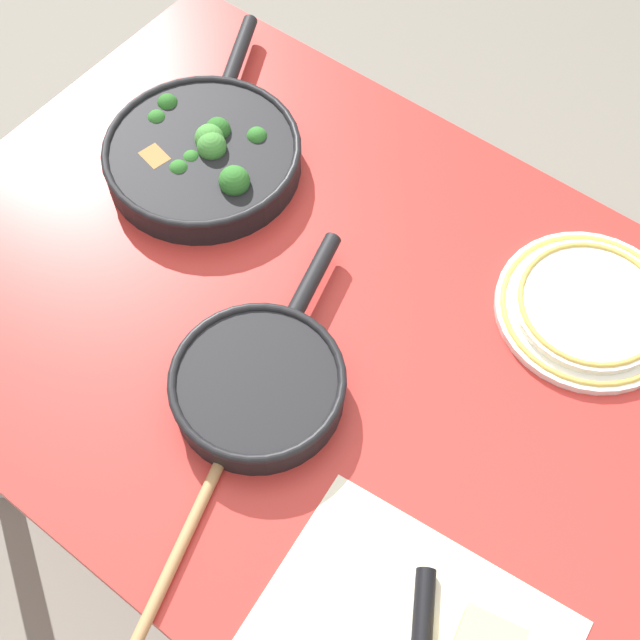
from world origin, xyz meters
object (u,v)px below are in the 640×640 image
Objects in this scene: skillet_broccoli at (204,154)px; wooden_spoon at (216,471)px; dinner_plate_stack at (590,307)px; skillet_eggs at (259,384)px.

skillet_broccoli reaches higher than wooden_spoon.
dinner_plate_stack is at bearing -43.89° from wooden_spoon.
skillet_eggs is (0.31, -0.25, -0.00)m from skillet_broccoli.
skillet_eggs is 0.47m from dinner_plate_stack.
skillet_eggs is 0.12m from wooden_spoon.
dinner_plate_stack is (0.59, 0.12, -0.02)m from skillet_broccoli.
skillet_broccoli is 0.61m from dinner_plate_stack.
skillet_broccoli reaches higher than dinner_plate_stack.
skillet_broccoli is at bearing 37.27° from skillet_eggs.
skillet_broccoli is at bearing -168.17° from dinner_plate_stack.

